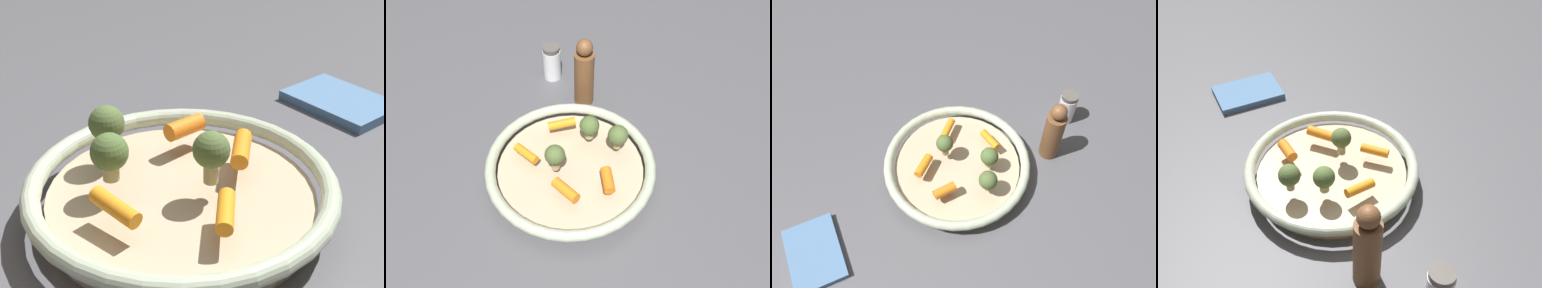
# 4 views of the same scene
# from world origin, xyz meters

# --- Properties ---
(ground_plane) EXTENTS (2.59, 2.59, 0.00)m
(ground_plane) POSITION_xyz_m (0.00, 0.00, 0.00)
(ground_plane) COLOR #4C4C51
(serving_bowl) EXTENTS (0.32, 0.32, 0.05)m
(serving_bowl) POSITION_xyz_m (0.00, 0.00, 0.03)
(serving_bowl) COLOR tan
(serving_bowl) RESTS_ON ground_plane
(baby_carrot_right) EXTENTS (0.04, 0.06, 0.02)m
(baby_carrot_right) POSITION_xyz_m (-0.03, -0.06, 0.06)
(baby_carrot_right) COLOR orange
(baby_carrot_right) RESTS_ON serving_bowl
(baby_carrot_back) EXTENTS (0.03, 0.05, 0.02)m
(baby_carrot_back) POSITION_xyz_m (0.04, -0.07, 0.06)
(baby_carrot_back) COLOR orange
(baby_carrot_back) RESTS_ON serving_bowl
(baby_carrot_near_rim) EXTENTS (0.06, 0.03, 0.02)m
(baby_carrot_near_rim) POSITION_xyz_m (0.01, 0.09, 0.06)
(baby_carrot_near_rim) COLOR orange
(baby_carrot_near_rim) RESTS_ON serving_bowl
(baby_carrot_center) EXTENTS (0.04, 0.05, 0.02)m
(baby_carrot_center) POSITION_xyz_m (-0.07, 0.04, 0.06)
(baby_carrot_center) COLOR orange
(baby_carrot_center) RESTS_ON serving_bowl
(broccoli_floret_edge) EXTENTS (0.04, 0.04, 0.05)m
(broccoli_floret_edge) POSITION_xyz_m (0.09, -0.00, 0.08)
(broccoli_floret_edge) COLOR tan
(broccoli_floret_edge) RESTS_ON serving_bowl
(broccoli_floret_small) EXTENTS (0.04, 0.04, 0.05)m
(broccoli_floret_small) POSITION_xyz_m (0.05, 0.04, 0.08)
(broccoli_floret_small) COLOR tan
(broccoli_floret_small) RESTS_ON serving_bowl
(broccoli_floret_mid) EXTENTS (0.04, 0.04, 0.05)m
(broccoli_floret_mid) POSITION_xyz_m (-0.03, -0.01, 0.08)
(broccoli_floret_mid) COLOR tan
(broccoli_floret_mid) RESTS_ON serving_bowl
(salt_shaker) EXTENTS (0.04, 0.04, 0.09)m
(salt_shaker) POSITION_xyz_m (0.06, 0.30, 0.04)
(salt_shaker) COLOR white
(salt_shaker) RESTS_ON ground_plane
(pepper_mill) EXTENTS (0.04, 0.04, 0.16)m
(pepper_mill) POSITION_xyz_m (0.10, 0.19, 0.08)
(pepper_mill) COLOR brown
(pepper_mill) RESTS_ON ground_plane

